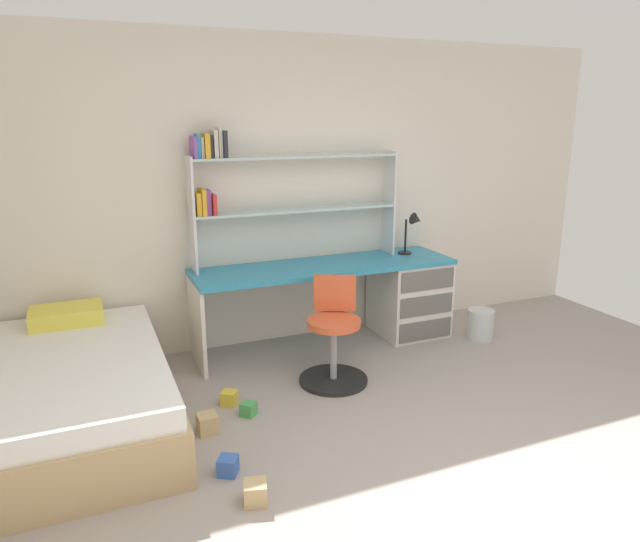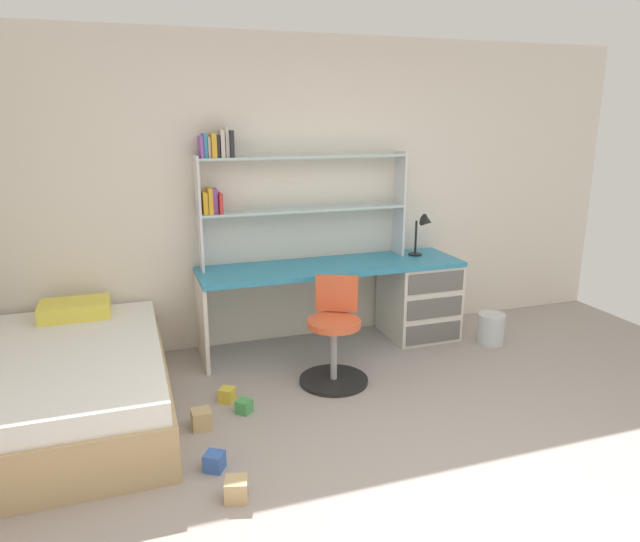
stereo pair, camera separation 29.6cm
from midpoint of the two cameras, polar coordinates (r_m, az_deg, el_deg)
The scene contains 13 objects.
ground_plane at distance 3.24m, azimuth 18.26°, elevation -23.02°, with size 6.14×6.47×0.02m, color #9E938C.
room_shell at distance 3.40m, azimuth -12.98°, elevation 3.74°, with size 6.14×6.47×2.61m.
desk at distance 5.21m, azimuth 9.21°, elevation -2.25°, with size 2.26×0.61×0.73m.
bookshelf_hutch at distance 4.79m, azimuth -2.46°, elevation 8.55°, with size 1.79×0.22×1.14m.
desk_lamp at distance 5.24m, azimuth 11.90°, elevation 4.19°, with size 0.20×0.17×0.38m.
swivel_chair at distance 4.34m, azimuth 3.40°, elevation -7.07°, with size 0.52×0.52×0.79m.
bed_platform at distance 4.13m, azimuth -21.40°, elevation -10.43°, with size 1.20×1.90×0.60m.
waste_bin at distance 5.36m, azimuth 18.11°, elevation -5.45°, with size 0.24×0.24×0.27m, color silver.
toy_block_yellow_0 at distance 4.18m, azimuth -7.15°, elevation -12.10°, with size 0.10×0.10×0.10m, color gold.
toy_block_blue_2 at distance 3.47m, azimuth -7.91°, elevation -18.24°, with size 0.10×0.10×0.10m, color #3860B7.
toy_block_natural_3 at distance 3.23m, azimuth -5.51°, elevation -20.78°, with size 0.12×0.12×0.12m, color tan.
toy_block_green_4 at distance 4.02m, azimuth -5.39°, elevation -13.24°, with size 0.09×0.09×0.09m, color #479E51.
toy_block_natural_5 at distance 3.87m, azimuth -9.47°, elevation -14.31°, with size 0.12×0.12×0.12m, color tan.
Camera 2 is at (-1.52, -2.03, 1.95)m, focal length 32.31 mm.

